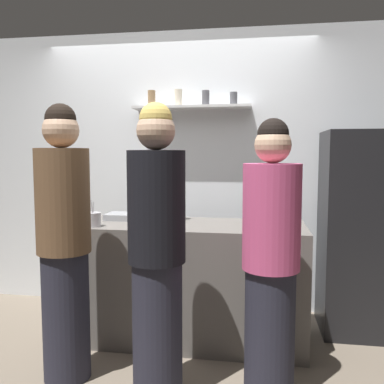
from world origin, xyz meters
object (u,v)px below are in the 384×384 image
(refrigerator, at_px, (359,233))
(baking_pan, at_px, (127,216))
(wine_bottle_amber_glass, at_px, (268,211))
(utensil_holder, at_px, (93,219))
(wine_bottle_pale_glass, at_px, (159,209))
(water_bottle_plastic, at_px, (179,206))
(wine_bottle_green_glass, at_px, (264,210))
(person_brown_jacket, at_px, (64,244))
(person_pink_top, at_px, (271,262))
(person_blonde, at_px, (157,253))

(refrigerator, xyz_separation_m, baking_pan, (-1.89, -0.21, 0.12))
(refrigerator, height_order, wine_bottle_amber_glass, refrigerator)
(baking_pan, height_order, utensil_holder, utensil_holder)
(utensil_holder, xyz_separation_m, wine_bottle_amber_glass, (1.29, 0.09, 0.08))
(wine_bottle_pale_glass, height_order, water_bottle_plastic, wine_bottle_pale_glass)
(wine_bottle_green_glass, xyz_separation_m, water_bottle_plastic, (-0.70, 0.15, -0.01))
(baking_pan, height_order, wine_bottle_amber_glass, wine_bottle_amber_glass)
(wine_bottle_amber_glass, bearing_deg, person_brown_jacket, -156.51)
(baking_pan, xyz_separation_m, person_pink_top, (1.15, -0.85, -0.12))
(wine_bottle_amber_glass, relative_size, person_blonde, 0.20)
(refrigerator, distance_m, person_brown_jacket, 2.30)
(baking_pan, distance_m, person_pink_top, 1.44)
(wine_bottle_pale_glass, relative_size, wine_bottle_green_glass, 0.97)
(refrigerator, relative_size, wine_bottle_pale_glass, 5.33)
(utensil_holder, distance_m, wine_bottle_green_glass, 1.30)
(wine_bottle_green_glass, bearing_deg, wine_bottle_pale_glass, -173.04)
(baking_pan, bearing_deg, person_blonde, -62.83)
(baking_pan, distance_m, water_bottle_plastic, 0.44)
(wine_bottle_amber_glass, bearing_deg, wine_bottle_pale_glass, 174.18)
(water_bottle_plastic, relative_size, person_pink_top, 0.15)
(person_brown_jacket, distance_m, person_blonde, 0.64)
(baking_pan, height_order, person_brown_jacket, person_brown_jacket)
(baking_pan, distance_m, wine_bottle_pale_glass, 0.39)
(wine_bottle_amber_glass, bearing_deg, person_blonde, -134.53)
(wine_bottle_green_glass, height_order, person_brown_jacket, person_brown_jacket)
(person_blonde, bearing_deg, wine_bottle_green_glass, -10.35)
(wine_bottle_pale_glass, xyz_separation_m, wine_bottle_green_glass, (0.80, 0.10, -0.00))
(person_brown_jacket, bearing_deg, person_blonde, -10.36)
(person_pink_top, distance_m, person_brown_jacket, 1.30)
(wine_bottle_pale_glass, relative_size, person_brown_jacket, 0.17)
(refrigerator, bearing_deg, person_brown_jacket, -152.57)
(utensil_holder, relative_size, person_blonde, 0.12)
(person_blonde, bearing_deg, baking_pan, 53.67)
(wine_bottle_pale_glass, height_order, wine_bottle_green_glass, wine_bottle_green_glass)
(wine_bottle_amber_glass, relative_size, wine_bottle_green_glass, 1.10)
(wine_bottle_pale_glass, height_order, person_brown_jacket, person_brown_jacket)
(person_blonde, bearing_deg, person_brown_jacket, 107.11)
(wine_bottle_pale_glass, height_order, wine_bottle_amber_glass, wine_bottle_amber_glass)
(wine_bottle_pale_glass, relative_size, wine_bottle_amber_glass, 0.88)
(wine_bottle_pale_glass, distance_m, wine_bottle_green_glass, 0.81)
(wine_bottle_amber_glass, relative_size, water_bottle_plastic, 1.40)
(wine_bottle_amber_glass, bearing_deg, person_pink_top, -88.91)
(baking_pan, height_order, wine_bottle_green_glass, wine_bottle_green_glass)
(wine_bottle_amber_glass, xyz_separation_m, water_bottle_plastic, (-0.72, 0.33, -0.02))
(baking_pan, relative_size, water_bottle_plastic, 1.36)
(person_brown_jacket, bearing_deg, wine_bottle_green_glass, 29.33)
(person_blonde, bearing_deg, utensil_holder, 74.30)
(wine_bottle_pale_glass, xyz_separation_m, wine_bottle_amber_glass, (0.82, -0.08, 0.01))
(refrigerator, relative_size, baking_pan, 4.85)
(water_bottle_plastic, distance_m, person_brown_jacket, 1.07)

